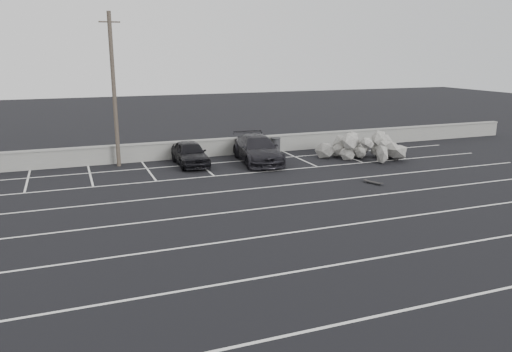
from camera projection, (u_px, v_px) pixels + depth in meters
name	position (u px, v px, depth m)	size (l,w,h in m)	color
ground	(260.00, 237.00, 17.30)	(120.00, 120.00, 0.00)	black
seawall	(175.00, 150.00, 29.86)	(50.00, 0.45, 1.06)	gray
stall_lines	(220.00, 202.00, 21.27)	(36.00, 20.05, 0.01)	silver
car_left	(190.00, 153.00, 28.17)	(1.62, 4.02, 1.37)	black
car_right	(258.00, 149.00, 28.87)	(2.14, 5.25, 1.52)	black
utility_pole	(114.00, 90.00, 27.08)	(1.11, 0.22, 8.34)	#4C4238
trash_bin	(276.00, 145.00, 31.68)	(0.84, 0.84, 0.96)	#29292C
riprap_pile	(369.00, 150.00, 30.18)	(5.56, 4.22, 1.30)	#99968F
skateboard	(373.00, 182.00, 24.26)	(0.53, 0.88, 0.10)	black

